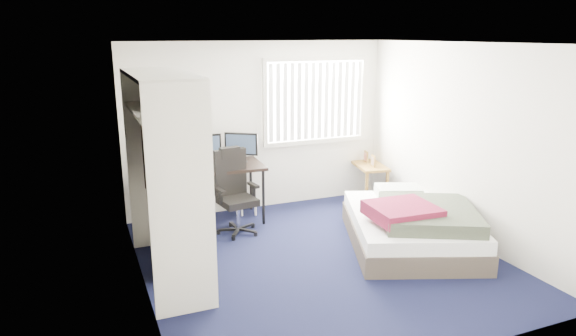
# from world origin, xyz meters

# --- Properties ---
(ground) EXTENTS (4.20, 4.20, 0.00)m
(ground) POSITION_xyz_m (0.00, 0.00, 0.00)
(ground) COLOR black
(ground) RESTS_ON ground
(room_shell) EXTENTS (4.20, 4.20, 4.20)m
(room_shell) POSITION_xyz_m (0.00, 0.00, 1.51)
(room_shell) COLOR silver
(room_shell) RESTS_ON ground
(window_assembly) EXTENTS (1.72, 0.09, 1.32)m
(window_assembly) POSITION_xyz_m (0.90, 2.04, 1.60)
(window_assembly) COLOR white
(window_assembly) RESTS_ON ground
(closet) EXTENTS (0.64, 1.84, 2.22)m
(closet) POSITION_xyz_m (-1.67, 0.27, 1.35)
(closet) COLOR beige
(closet) RESTS_ON ground
(desk) EXTENTS (1.71, 0.87, 1.28)m
(desk) POSITION_xyz_m (-0.96, 1.75, 0.84)
(desk) COLOR black
(desk) RESTS_ON ground
(office_chair) EXTENTS (0.61, 0.61, 1.14)m
(office_chair) POSITION_xyz_m (-0.65, 1.25, 0.44)
(office_chair) COLOR black
(office_chair) RESTS_ON ground
(footstool) EXTENTS (0.33, 0.29, 0.22)m
(footstool) POSITION_xyz_m (-0.28, 1.82, 0.17)
(footstool) COLOR white
(footstool) RESTS_ON ground
(nightstand) EXTENTS (0.56, 0.90, 0.76)m
(nightstand) POSITION_xyz_m (1.75, 1.82, 0.51)
(nightstand) COLOR brown
(nightstand) RESTS_ON ground
(bed) EXTENTS (2.06, 2.33, 0.64)m
(bed) POSITION_xyz_m (1.25, -0.07, 0.28)
(bed) COLOR #42382F
(bed) RESTS_ON ground
(pine_box) EXTENTS (0.44, 0.35, 0.30)m
(pine_box) POSITION_xyz_m (-1.65, 0.24, 0.15)
(pine_box) COLOR #A28451
(pine_box) RESTS_ON ground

